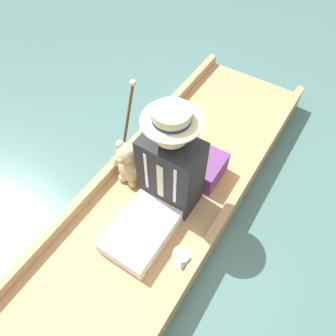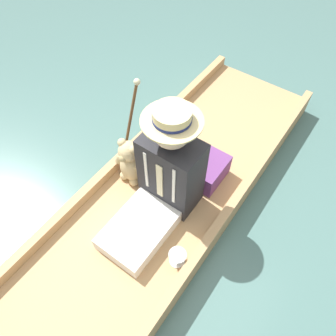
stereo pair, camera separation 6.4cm
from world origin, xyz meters
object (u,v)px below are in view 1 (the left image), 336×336
at_px(teddy_bear, 128,164).
at_px(walking_cane, 127,123).
at_px(wine_glass, 181,256).
at_px(seated_person, 164,178).

relative_size(teddy_bear, walking_cane, 0.56).
bearing_deg(walking_cane, wine_glass, 146.97).
relative_size(teddy_bear, wine_glass, 3.61).
distance_m(wine_glass, walking_cane, 0.92).
bearing_deg(seated_person, wine_glass, 145.42).
height_order(teddy_bear, wine_glass, teddy_bear).
distance_m(seated_person, teddy_bear, 0.35).
bearing_deg(wine_glass, teddy_bear, -27.34).
height_order(seated_person, walking_cane, seated_person).
height_order(seated_person, wine_glass, seated_person).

